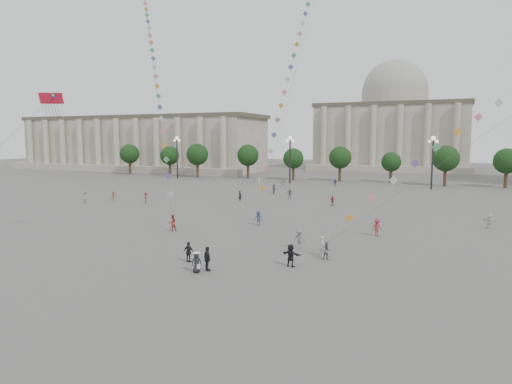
% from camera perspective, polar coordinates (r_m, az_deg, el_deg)
% --- Properties ---
extents(ground, '(360.00, 360.00, 0.00)m').
position_cam_1_polar(ground, '(34.86, -11.03, -10.54)').
color(ground, '#585553').
rests_on(ground, ground).
extents(hall_west, '(84.00, 26.22, 17.20)m').
position_cam_1_polar(hall_west, '(153.42, -14.34, 5.90)').
color(hall_west, gray).
rests_on(hall_west, ground).
extents(hall_central, '(48.30, 34.30, 35.50)m').
position_cam_1_polar(hall_central, '(157.73, 16.77, 7.95)').
color(hall_central, gray).
rests_on(hall_central, ground).
extents(tree_row, '(137.12, 5.12, 8.00)m').
position_cam_1_polar(tree_row, '(107.13, 13.31, 4.00)').
color(tree_row, '#37271B').
rests_on(tree_row, ground).
extents(lamp_post_far_west, '(2.00, 0.90, 10.65)m').
position_cam_1_polar(lamp_post_far_west, '(116.53, -9.85, 5.25)').
color(lamp_post_far_west, '#262628').
rests_on(lamp_post_far_west, ground).
extents(lamp_post_mid_west, '(2.00, 0.90, 10.65)m').
position_cam_1_polar(lamp_post_mid_west, '(103.13, 4.27, 5.15)').
color(lamp_post_mid_west, '#262628').
rests_on(lamp_post_mid_west, ground).
extents(lamp_post_mid_east, '(2.00, 0.90, 10.65)m').
position_cam_1_polar(lamp_post_mid_east, '(97.43, 21.22, 4.61)').
color(lamp_post_mid_east, '#262628').
rests_on(lamp_post_mid_east, ground).
extents(person_crowd_0, '(0.96, 0.91, 1.59)m').
position_cam_1_polar(person_crowd_0, '(98.53, 9.86, 1.17)').
color(person_crowd_0, navy).
rests_on(person_crowd_0, ground).
extents(person_crowd_1, '(1.10, 1.10, 1.80)m').
position_cam_1_polar(person_crowd_1, '(77.23, -20.52, -0.63)').
color(person_crowd_1, '#B6B6B2').
rests_on(person_crowd_1, ground).
extents(person_crowd_2, '(1.05, 1.12, 1.52)m').
position_cam_1_polar(person_crowd_2, '(79.02, -17.39, -0.45)').
color(person_crowd_2, '#943B28').
rests_on(person_crowd_2, ground).
extents(person_crowd_3, '(1.79, 0.87, 1.85)m').
position_cam_1_polar(person_crowd_3, '(37.04, 4.37, -7.90)').
color(person_crowd_3, black).
rests_on(person_crowd_3, ground).
extents(person_crowd_4, '(1.55, 1.47, 1.75)m').
position_cam_1_polar(person_crowd_4, '(96.58, 3.34, 1.19)').
color(person_crowd_4, '#B2B3AF').
rests_on(person_crowd_4, ground).
extents(person_crowd_6, '(1.24, 0.73, 1.89)m').
position_cam_1_polar(person_crowd_6, '(42.87, 5.42, -5.85)').
color(person_crowd_6, slate).
rests_on(person_crowd_6, ground).
extents(person_crowd_7, '(1.55, 0.89, 1.59)m').
position_cam_1_polar(person_crowd_7, '(58.79, 27.17, -3.27)').
color(person_crowd_7, silver).
rests_on(person_crowd_7, ground).
extents(person_crowd_8, '(1.35, 1.29, 1.84)m').
position_cam_1_polar(person_crowd_8, '(49.77, 14.88, -4.31)').
color(person_crowd_8, maroon).
rests_on(person_crowd_8, ground).
extents(person_crowd_10, '(0.77, 0.78, 1.82)m').
position_cam_1_polar(person_crowd_10, '(97.47, 0.44, 1.27)').
color(person_crowd_10, silver).
rests_on(person_crowd_10, ground).
extents(person_crowd_12, '(1.51, 1.60, 1.80)m').
position_cam_1_polar(person_crowd_12, '(84.26, 2.25, 0.39)').
color(person_crowd_12, slate).
rests_on(person_crowd_12, ground).
extents(person_crowd_13, '(0.69, 0.78, 1.78)m').
position_cam_1_polar(person_crowd_13, '(40.55, 8.32, -6.71)').
color(person_crowd_13, '#B4B4B0').
rests_on(person_crowd_13, ground).
extents(person_crowd_16, '(1.08, 0.49, 1.81)m').
position_cam_1_polar(person_crowd_16, '(77.69, 4.23, -0.17)').
color(person_crowd_16, slate).
rests_on(person_crowd_16, ground).
extents(person_crowd_17, '(1.07, 1.32, 1.78)m').
position_cam_1_polar(person_crowd_17, '(74.00, -13.58, -0.70)').
color(person_crowd_17, maroon).
rests_on(person_crowd_17, ground).
extents(person_crowd_18, '(0.72, 0.56, 1.77)m').
position_cam_1_polar(person_crowd_18, '(74.31, -2.02, -0.49)').
color(person_crowd_18, black).
rests_on(person_crowd_18, ground).
extents(person_crowd_19, '(0.94, 0.91, 1.57)m').
position_cam_1_polar(person_crowd_19, '(70.16, 9.53, -1.09)').
color(person_crowd_19, maroon).
rests_on(person_crowd_19, ground).
extents(tourist_1, '(1.18, 1.08, 1.93)m').
position_cam_1_polar(tourist_1, '(35.98, -6.10, -8.30)').
color(tourist_1, black).
rests_on(tourist_1, ground).
extents(tourist_4, '(1.04, 0.50, 1.73)m').
position_cam_1_polar(tourist_4, '(38.61, -8.40, -7.44)').
color(tourist_4, black).
rests_on(tourist_4, ground).
extents(kite_flyer_0, '(1.09, 1.14, 1.85)m').
position_cam_1_polar(kite_flyer_0, '(51.53, -10.40, -3.81)').
color(kite_flyer_0, '#A03D2B').
rests_on(kite_flyer_0, ground).
extents(kite_flyer_1, '(1.27, 0.92, 1.77)m').
position_cam_1_polar(kite_flyer_1, '(53.76, 0.32, -3.30)').
color(kite_flyer_1, navy).
rests_on(kite_flyer_1, ground).
extents(kite_flyer_2, '(0.92, 0.87, 1.51)m').
position_cam_1_polar(kite_flyer_2, '(39.48, 8.85, -7.29)').
color(kite_flyer_2, slate).
rests_on(kite_flyer_2, ground).
extents(hat_person, '(0.92, 0.84, 1.69)m').
position_cam_1_polar(hat_person, '(35.64, -7.44, -8.67)').
color(hat_person, black).
rests_on(hat_person, ground).
extents(dragon_kite, '(2.19, 8.42, 19.78)m').
position_cam_1_polar(dragon_kite, '(48.24, -24.33, 9.69)').
color(dragon_kite, red).
rests_on(dragon_kite, ground).
extents(kite_train_west, '(27.31, 30.94, 58.28)m').
position_cam_1_polar(kite_train_west, '(73.61, -12.97, 17.23)').
color(kite_train_west, '#3F3F3F').
rests_on(kite_train_west, ground).
extents(kite_train_mid, '(1.14, 34.59, 61.91)m').
position_cam_1_polar(kite_train_mid, '(72.66, 6.65, 22.13)').
color(kite_train_mid, '#3F3F3F').
rests_on(kite_train_mid, ground).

